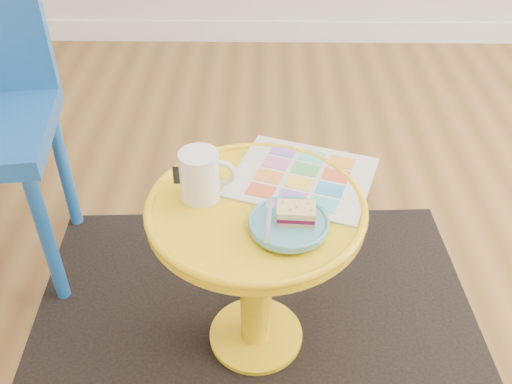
{
  "coord_description": "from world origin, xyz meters",
  "views": [
    {
      "loc": [
        -0.67,
        -1.13,
        1.34
      ],
      "look_at": [
        -0.69,
        -0.1,
        0.53
      ],
      "focal_mm": 40.0,
      "sensor_mm": 36.0,
      "label": 1
    }
  ],
  "objects_px": {
    "plate": "(289,224)",
    "newspaper": "(302,177)",
    "side_table": "(256,248)",
    "mug": "(201,174)"
  },
  "relations": [
    {
      "from": "newspaper",
      "to": "mug",
      "type": "bearing_deg",
      "value": -143.69
    },
    {
      "from": "plate",
      "to": "newspaper",
      "type": "bearing_deg",
      "value": 78.41
    },
    {
      "from": "side_table",
      "to": "newspaper",
      "type": "distance_m",
      "value": 0.21
    },
    {
      "from": "mug",
      "to": "side_table",
      "type": "bearing_deg",
      "value": -14.69
    },
    {
      "from": "side_table",
      "to": "mug",
      "type": "height_order",
      "value": "mug"
    },
    {
      "from": "side_table",
      "to": "newspaper",
      "type": "height_order",
      "value": "newspaper"
    },
    {
      "from": "side_table",
      "to": "newspaper",
      "type": "xyz_separation_m",
      "value": [
        0.11,
        0.11,
        0.14
      ]
    },
    {
      "from": "side_table",
      "to": "mug",
      "type": "relative_size",
      "value": 3.9
    },
    {
      "from": "side_table",
      "to": "plate",
      "type": "xyz_separation_m",
      "value": [
        0.07,
        -0.08,
        0.16
      ]
    },
    {
      "from": "side_table",
      "to": "plate",
      "type": "height_order",
      "value": "plate"
    }
  ]
}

